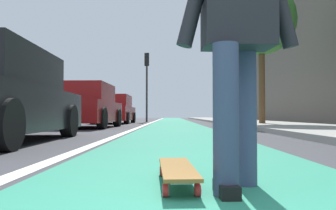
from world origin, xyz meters
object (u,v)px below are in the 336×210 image
at_px(skateboard, 177,170).
at_px(skater_person, 237,28).
at_px(parked_car_far, 114,110).
at_px(street_tree_mid, 261,21).
at_px(parked_car_mid, 85,107).
at_px(traffic_light, 147,74).

xyz_separation_m(skateboard, skater_person, (-0.15, -0.35, 0.84)).
distance_m(parked_car_far, street_tree_mid, 8.59).
height_order(skateboard, parked_car_mid, parked_car_mid).
xyz_separation_m(skateboard, street_tree_mid, (10.78, -3.46, 3.98)).
height_order(skateboard, parked_car_far, parked_car_far).
height_order(skater_person, traffic_light, traffic_light).
height_order(skater_person, street_tree_mid, street_tree_mid).
relative_size(skater_person, street_tree_mid, 0.30).
bearing_deg(street_tree_mid, traffic_light, 31.82).
height_order(parked_car_far, street_tree_mid, street_tree_mid).
height_order(skateboard, traffic_light, traffic_light).
bearing_deg(parked_car_mid, skateboard, -162.27).
xyz_separation_m(parked_car_far, traffic_light, (3.54, -1.44, 2.29)).
relative_size(skater_person, parked_car_mid, 0.40).
bearing_deg(skateboard, parked_car_mid, 17.73).
distance_m(skateboard, street_tree_mid, 12.00).
height_order(parked_car_mid, traffic_light, traffic_light).
relative_size(parked_car_mid, street_tree_mid, 0.76).
bearing_deg(traffic_light, parked_car_far, 157.89).
height_order(skater_person, parked_car_far, skater_person).
xyz_separation_m(skater_person, traffic_light, (19.03, 1.90, 2.06)).
relative_size(skater_person, traffic_light, 0.38).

